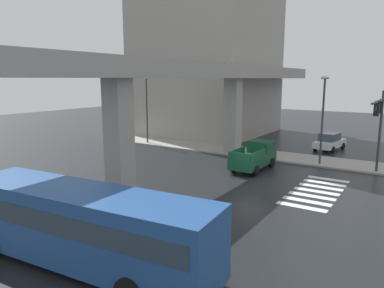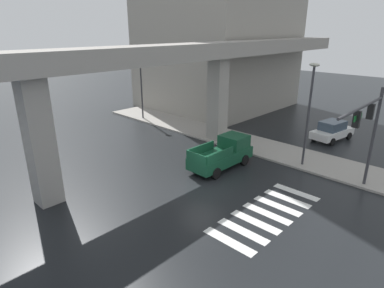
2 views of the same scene
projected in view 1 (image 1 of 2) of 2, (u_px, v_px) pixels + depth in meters
ground_plane at (249, 180)px, 25.14m from camera, size 120.00×120.00×0.00m
crosswalk_stripes at (316, 191)px, 22.66m from camera, size 7.15×2.80×0.01m
elevated_overpass at (189, 77)px, 26.55m from camera, size 52.65×2.53×8.29m
sidewalk_east at (266, 155)px, 33.19m from camera, size 4.00×36.00×0.15m
pickup_truck at (255, 157)px, 28.21m from camera, size 5.12×2.13×2.08m
city_bus at (84, 223)px, 13.39m from camera, size 3.54×10.99×2.99m
sedan_white at (329, 141)px, 35.79m from camera, size 4.53×2.48×1.72m
traffic_signal_mast at (379, 117)px, 24.84m from camera, size 6.49×0.32×6.20m
street_lamp_near_corner at (323, 110)px, 28.68m from camera, size 0.44×0.70×7.24m
street_lamp_mid_block at (226, 106)px, 33.33m from camera, size 0.44×0.70×7.24m
street_lamp_far_north at (147, 102)px, 38.47m from camera, size 0.44×0.70×7.24m
fire_hydrant at (267, 155)px, 31.42m from camera, size 0.24×0.24×0.85m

